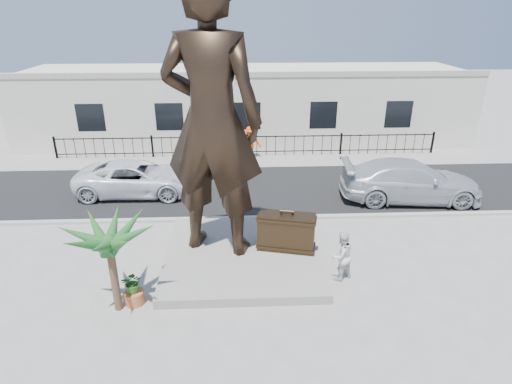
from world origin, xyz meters
TOP-DOWN VIEW (x-y plane):
  - ground at (0.00, 0.00)m, footprint 100.00×100.00m
  - street at (0.00, 8.00)m, footprint 40.00×7.00m
  - curb at (0.00, 4.50)m, footprint 40.00×0.25m
  - far_sidewalk at (0.00, 12.00)m, footprint 40.00×2.50m
  - plinth at (-0.50, 1.50)m, footprint 5.20×5.20m
  - fence at (0.00, 12.80)m, footprint 22.00×0.10m
  - building at (0.00, 17.00)m, footprint 28.00×7.00m
  - statue at (-1.38, 1.94)m, footprint 3.71×2.96m
  - suitcase at (1.01, 1.59)m, footprint 2.00×1.04m
  - tourist at (2.60, 0.23)m, footprint 1.00×0.92m
  - car_white at (-5.25, 7.46)m, footprint 5.56×2.64m
  - car_silver at (7.10, 6.21)m, footprint 6.31×2.96m
  - worker at (0.16, 12.25)m, footprint 1.33×0.93m
  - palm_tree at (-4.10, -0.99)m, footprint 1.80×1.80m
  - planter at (-3.68, -0.75)m, footprint 0.56×0.56m
  - shrub at (-3.68, -0.75)m, footprint 0.59×0.51m

SIDE VIEW (x-z plane):
  - ground at x=0.00m, z-range 0.00..0.00m
  - palm_tree at x=-4.10m, z-range -1.60..1.60m
  - street at x=0.00m, z-range 0.00..0.01m
  - far_sidewalk at x=0.00m, z-range 0.00..0.02m
  - curb at x=0.00m, z-range 0.00..0.12m
  - plinth at x=-0.50m, z-range 0.00..0.30m
  - planter at x=-3.68m, z-range 0.00..0.40m
  - fence at x=0.00m, z-range 0.00..1.20m
  - shrub at x=-3.68m, z-range 0.40..1.04m
  - car_white at x=-5.25m, z-range 0.01..1.54m
  - tourist at x=2.60m, z-range 0.00..1.65m
  - car_silver at x=7.10m, z-range 0.01..1.79m
  - worker at x=0.16m, z-range 0.02..1.91m
  - suitcase at x=1.01m, z-range 0.30..1.65m
  - building at x=0.00m, z-range 0.00..4.40m
  - statue at x=-1.38m, z-range 0.30..9.20m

